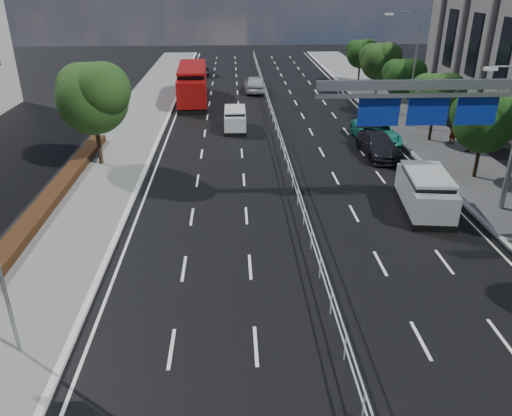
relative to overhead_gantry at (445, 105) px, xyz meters
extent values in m
plane|color=black|center=(-6.74, -10.05, -5.61)|extent=(160.00, 160.00, 0.00)
cube|color=silver|center=(-15.74, -10.05, -5.54)|extent=(0.25, 140.00, 0.15)
cube|color=silver|center=(-6.74, 12.45, -4.61)|extent=(0.05, 85.00, 0.05)
cube|color=silver|center=(-6.74, 12.45, -5.06)|extent=(0.05, 85.00, 0.05)
cylinder|color=gray|center=(-17.24, -10.05, -3.51)|extent=(0.12, 0.12, 4.20)
cube|color=gray|center=(-1.14, -0.05, 0.99)|extent=(10.20, 0.25, 0.45)
cube|color=gray|center=(-1.14, -0.05, 0.49)|extent=(10.20, 0.18, 0.18)
cylinder|color=gray|center=(2.86, -0.05, 1.79)|extent=(2.00, 0.10, 0.10)
cube|color=silver|center=(1.86, -0.05, 1.69)|extent=(0.60, 0.25, 0.15)
cube|color=navy|center=(1.66, 0.13, -0.31)|extent=(2.00, 0.08, 1.40)
cube|color=white|center=(1.66, 0.18, -0.31)|extent=(1.80, 0.02, 1.20)
cube|color=navy|center=(-0.74, 0.13, -0.31)|extent=(2.00, 0.08, 1.40)
cube|color=white|center=(-0.74, 0.18, -0.31)|extent=(1.80, 0.02, 1.20)
cube|color=navy|center=(-3.14, 0.13, -0.31)|extent=(2.00, 0.08, 1.40)
cube|color=white|center=(-3.14, 0.18, -0.31)|extent=(1.80, 0.02, 1.20)
cylinder|color=gray|center=(4.06, 15.95, -1.11)|extent=(0.16, 0.16, 9.00)
cylinder|color=gray|center=(2.86, 15.95, 3.19)|extent=(0.10, 2.40, 0.10)
cube|color=silver|center=(1.66, 15.95, 3.04)|extent=(0.60, 0.25, 0.15)
cylinder|color=black|center=(-18.74, 7.95, -3.86)|extent=(0.28, 0.28, 3.50)
sphere|color=#1B3C13|center=(-18.74, 7.95, -1.27)|extent=(4.40, 4.40, 4.40)
sphere|color=#1B3C13|center=(-17.86, 7.29, -0.57)|extent=(3.30, 3.30, 3.30)
sphere|color=#1B3C13|center=(-19.51, 8.61, -0.71)|extent=(3.08, 3.08, 3.08)
cylinder|color=black|center=(4.46, 4.45, -4.21)|extent=(0.22, 0.22, 2.80)
sphere|color=black|center=(4.46, 4.45, -2.13)|extent=(3.50, 3.50, 3.50)
sphere|color=black|center=(5.16, 3.92, -1.57)|extent=(2.62, 2.62, 2.62)
sphere|color=black|center=(3.85, 4.97, -1.69)|extent=(2.45, 2.45, 2.45)
cylinder|color=black|center=(4.46, 11.95, -4.26)|extent=(0.22, 0.22, 2.70)
sphere|color=#1B3C13|center=(4.46, 11.95, -2.26)|extent=(3.30, 3.30, 3.30)
sphere|color=#1B3C13|center=(5.12, 11.45, -1.72)|extent=(2.48, 2.48, 2.47)
sphere|color=#1B3C13|center=(3.88, 12.44, -1.83)|extent=(2.31, 2.31, 2.31)
cylinder|color=black|center=(4.46, 19.45, -4.28)|extent=(0.21, 0.21, 2.65)
sphere|color=black|center=(4.46, 19.45, -2.32)|extent=(3.20, 3.20, 3.20)
sphere|color=black|center=(5.10, 18.97, -1.79)|extent=(2.40, 2.40, 2.40)
sphere|color=black|center=(3.90, 19.93, -1.90)|extent=(2.24, 2.24, 2.24)
cylinder|color=black|center=(4.46, 26.95, -4.18)|extent=(0.23, 0.23, 2.85)
sphere|color=#1B3C13|center=(4.46, 26.95, -2.07)|extent=(3.60, 3.60, 3.60)
sphere|color=#1B3C13|center=(5.18, 26.41, -1.50)|extent=(2.70, 2.70, 2.70)
sphere|color=#1B3C13|center=(3.83, 27.49, -1.62)|extent=(2.52, 2.52, 2.52)
cylinder|color=black|center=(4.46, 34.45, -4.31)|extent=(0.21, 0.21, 2.60)
sphere|color=black|center=(4.46, 34.45, -2.38)|extent=(3.10, 3.10, 3.10)
sphere|color=black|center=(5.08, 33.98, -1.86)|extent=(2.32, 2.33, 2.32)
sphere|color=black|center=(3.92, 34.91, -1.97)|extent=(2.17, 2.17, 2.17)
cube|color=black|center=(-9.94, 15.89, -5.46)|extent=(1.73, 3.97, 0.28)
cube|color=silver|center=(-9.94, 15.89, -4.78)|extent=(1.70, 3.90, 1.17)
cube|color=black|center=(-9.94, 15.89, -4.19)|extent=(1.56, 2.81, 0.52)
cube|color=silver|center=(-9.94, 15.89, -3.93)|extent=(1.63, 3.04, 0.10)
cylinder|color=black|center=(-10.65, 14.61, -5.31)|extent=(0.25, 0.58, 0.58)
cylinder|color=black|center=(-9.24, 14.60, -5.31)|extent=(0.25, 0.58, 0.58)
cylinder|color=black|center=(-10.63, 17.17, -5.31)|extent=(0.25, 0.58, 0.58)
cylinder|color=black|center=(-9.22, 17.17, -5.31)|extent=(0.25, 0.58, 0.58)
cube|color=black|center=(-13.94, 26.25, -5.44)|extent=(3.20, 11.46, 0.34)
cube|color=maroon|center=(-13.94, 26.25, -3.98)|extent=(3.14, 11.24, 2.31)
cube|color=black|center=(-13.94, 26.25, -2.82)|extent=(2.79, 8.11, 1.02)
cube|color=maroon|center=(-13.94, 26.25, -2.31)|extent=(2.92, 8.79, 0.20)
cylinder|color=black|center=(-14.89, 22.53, -5.26)|extent=(0.33, 0.71, 0.70)
cylinder|color=black|center=(-12.67, 22.63, -5.26)|extent=(0.33, 0.71, 0.70)
cylinder|color=black|center=(-15.21, 29.88, -5.26)|extent=(0.33, 0.71, 0.70)
cylinder|color=black|center=(-12.99, 29.97, -5.26)|extent=(0.33, 0.71, 0.70)
imported|color=#B3B5BB|center=(-7.74, 30.19, -4.75)|extent=(2.07, 5.02, 1.70)
imported|color=black|center=(-13.89, 41.07, -4.79)|extent=(2.16, 5.07, 1.62)
cube|color=black|center=(-0.24, 0.15, -5.43)|extent=(2.73, 5.28, 0.35)
cube|color=#9DA0A4|center=(-0.24, 0.15, -4.60)|extent=(2.68, 5.18, 1.43)
cube|color=black|center=(-0.24, 0.15, -3.88)|extent=(2.35, 3.78, 0.63)
cube|color=#9DA0A4|center=(-0.24, 0.15, -3.56)|extent=(2.47, 4.09, 0.13)
cylinder|color=black|center=(-1.31, -1.38, -5.25)|extent=(0.38, 0.74, 0.71)
cylinder|color=black|center=(0.44, -1.59, -5.25)|extent=(0.38, 0.74, 0.71)
cylinder|color=black|center=(-0.92, 1.88, -5.25)|extent=(0.38, 0.74, 0.71)
cylinder|color=black|center=(0.83, 1.67, -5.25)|extent=(0.38, 0.74, 0.71)
imported|color=#1D8273|center=(0.38, 11.95, -4.82)|extent=(2.79, 5.77, 1.58)
imported|color=black|center=(-0.24, 8.95, -4.86)|extent=(2.34, 5.24, 1.49)
imported|color=gray|center=(5.70, 10.91, -4.63)|extent=(0.70, 0.56, 1.68)
imported|color=gray|center=(6.18, 9.14, -4.64)|extent=(0.86, 0.70, 1.66)
camera|label=1|loc=(-10.17, -23.17, 5.59)|focal=35.00mm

